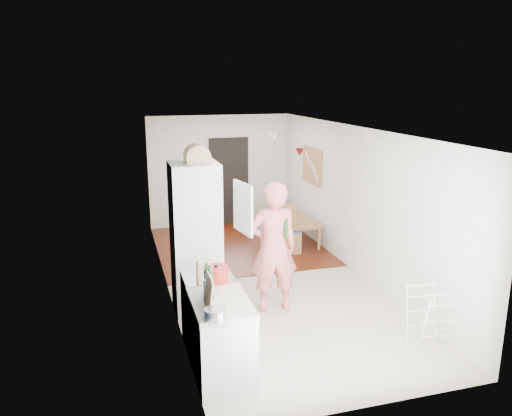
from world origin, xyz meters
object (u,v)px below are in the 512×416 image
dining_chair (289,230)px  drying_rack (430,319)px  person (274,236)px  stool (270,244)px  dining_table (292,232)px

dining_chair → drying_rack: (0.44, -3.86, -0.06)m
dining_chair → person: bearing=-113.5°
person → stool: (0.65, 2.19, -0.88)m
person → dining_chair: person is taller
person → dining_table: 3.28m
person → dining_chair: bearing=-111.1°
person → drying_rack: (1.50, -1.58, -0.71)m
dining_table → dining_chair: (-0.27, -0.58, 0.24)m
person → stool: 2.45m
person → drying_rack: 2.29m
dining_table → dining_chair: bearing=152.3°
dining_chair → drying_rack: 3.88m
dining_chair → stool: size_ratio=1.96×
drying_rack → stool: bearing=111.5°
dining_table → drying_rack: (0.17, -4.43, 0.19)m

